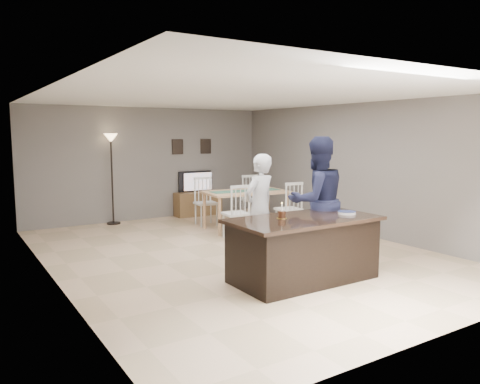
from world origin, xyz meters
TOP-DOWN VIEW (x-y plane):
  - floor at (0.00, 0.00)m, footprint 8.00×8.00m
  - room_shell at (0.00, 0.00)m, footprint 8.00×8.00m
  - kitchen_island at (0.00, -1.80)m, footprint 2.15×1.10m
  - tv_console at (1.20, 3.77)m, footprint 1.20×0.40m
  - television at (1.20, 3.84)m, footprint 0.91×0.12m
  - tv_screen_glow at (1.20, 3.76)m, footprint 0.78×0.00m
  - picture_frames at (1.15, 3.98)m, footprint 1.10×0.02m
  - doorway at (-2.99, -2.30)m, footprint 0.00×2.10m
  - woman at (0.09, -0.58)m, footprint 0.73×0.57m
  - man at (0.73, -1.25)m, footprint 1.10×0.92m
  - birthday_cake at (-0.29, -1.66)m, footprint 0.14×0.14m
  - plate_stack at (0.73, -1.90)m, footprint 0.26×0.26m
  - dining_table at (1.29, 1.68)m, footprint 1.89×2.17m
  - floor_lamp at (-0.99, 3.79)m, footprint 0.31×0.31m

SIDE VIEW (x-z plane):
  - floor at x=0.00m, z-range 0.00..0.00m
  - tv_console at x=1.20m, z-range 0.00..0.60m
  - kitchen_island at x=0.00m, z-range 0.00..0.90m
  - dining_table at x=1.29m, z-range 0.15..1.24m
  - television at x=1.20m, z-range 0.60..1.13m
  - tv_screen_glow at x=1.20m, z-range 0.48..1.26m
  - woman at x=0.09m, z-range 0.00..1.75m
  - plate_stack at x=0.73m, z-range 0.90..0.94m
  - birthday_cake at x=-0.29m, z-range 0.84..1.06m
  - man at x=0.73m, z-range 0.00..2.03m
  - doorway at x=-2.99m, z-range -0.07..2.58m
  - floor_lamp at x=-0.99m, z-range 0.57..2.65m
  - room_shell at x=0.00m, z-range -2.32..5.68m
  - picture_frames at x=1.15m, z-range 1.56..1.94m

